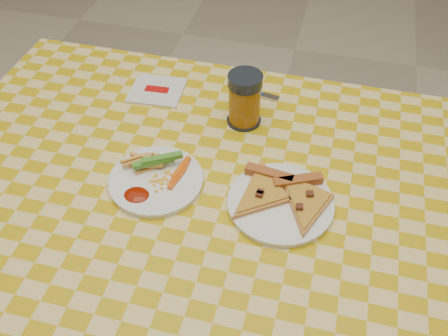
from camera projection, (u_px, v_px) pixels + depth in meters
The scene contains 8 objects.
table at pixel (207, 203), 1.14m from camera, with size 1.28×0.88×0.76m.
plate_left at pixel (156, 181), 1.08m from camera, with size 0.20×0.20×0.01m, color white.
plate_right at pixel (280, 204), 1.03m from camera, with size 0.22×0.22×0.01m, color white.
fries_veggies at pixel (154, 171), 1.08m from camera, with size 0.16×0.15×0.04m.
pizza_slices at pixel (283, 194), 1.03m from camera, with size 0.27×0.24×0.02m.
drink_glass at pixel (245, 100), 1.18m from camera, with size 0.08×0.08×0.14m.
napkin at pixel (157, 90), 1.31m from camera, with size 0.14×0.13×0.01m.
fork at pixel (254, 92), 1.30m from camera, with size 0.14×0.04×0.01m.
Camera 1 is at (0.22, -0.71, 1.55)m, focal length 40.00 mm.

